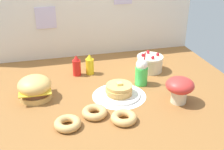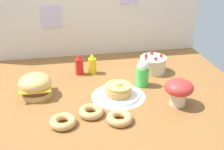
{
  "view_description": "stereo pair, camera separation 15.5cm",
  "coord_description": "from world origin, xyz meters",
  "px_view_note": "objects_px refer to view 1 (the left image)",
  "views": [
    {
      "loc": [
        -0.5,
        -2.08,
        1.23
      ],
      "look_at": [
        0.06,
        0.07,
        0.15
      ],
      "focal_mm": 46.18,
      "sensor_mm": 36.0,
      "label": 1
    },
    {
      "loc": [
        -0.35,
        -2.11,
        1.23
      ],
      "look_at": [
        0.06,
        0.07,
        0.15
      ],
      "focal_mm": 46.18,
      "sensor_mm": 36.0,
      "label": 2
    }
  ],
  "objects_px": {
    "burger": "(35,88)",
    "mushroom_stool": "(180,87)",
    "cream_soda_cup": "(141,72)",
    "pancake_stack": "(119,91)",
    "donut_chocolate": "(95,112)",
    "ketchup_bottle": "(77,66)",
    "donut_vanilla": "(124,118)",
    "mustard_bottle": "(90,65)",
    "layer_cake": "(150,63)",
    "donut_pink_glaze": "(68,123)"
  },
  "relations": [
    {
      "from": "layer_cake",
      "to": "donut_vanilla",
      "type": "distance_m",
      "value": 0.93
    },
    {
      "from": "burger",
      "to": "donut_vanilla",
      "type": "distance_m",
      "value": 0.8
    },
    {
      "from": "burger",
      "to": "mushroom_stool",
      "type": "height_order",
      "value": "mushroom_stool"
    },
    {
      "from": "ketchup_bottle",
      "to": "donut_chocolate",
      "type": "height_order",
      "value": "ketchup_bottle"
    },
    {
      "from": "ketchup_bottle",
      "to": "donut_chocolate",
      "type": "bearing_deg",
      "value": -87.93
    },
    {
      "from": "burger",
      "to": "mustard_bottle",
      "type": "height_order",
      "value": "mustard_bottle"
    },
    {
      "from": "pancake_stack",
      "to": "donut_chocolate",
      "type": "height_order",
      "value": "pancake_stack"
    },
    {
      "from": "mustard_bottle",
      "to": "donut_vanilla",
      "type": "bearing_deg",
      "value": -83.92
    },
    {
      "from": "pancake_stack",
      "to": "layer_cake",
      "type": "bearing_deg",
      "value": 43.73
    },
    {
      "from": "burger",
      "to": "mustard_bottle",
      "type": "bearing_deg",
      "value": 33.8
    },
    {
      "from": "pancake_stack",
      "to": "donut_vanilla",
      "type": "height_order",
      "value": "pancake_stack"
    },
    {
      "from": "pancake_stack",
      "to": "layer_cake",
      "type": "distance_m",
      "value": 0.6
    },
    {
      "from": "donut_vanilla",
      "to": "cream_soda_cup",
      "type": "bearing_deg",
      "value": 58.61
    },
    {
      "from": "mushroom_stool",
      "to": "ketchup_bottle",
      "type": "bearing_deg",
      "value": 135.62
    },
    {
      "from": "pancake_stack",
      "to": "ketchup_bottle",
      "type": "distance_m",
      "value": 0.57
    },
    {
      "from": "pancake_stack",
      "to": "mushroom_stool",
      "type": "bearing_deg",
      "value": -26.23
    },
    {
      "from": "donut_vanilla",
      "to": "layer_cake",
      "type": "bearing_deg",
      "value": 57.31
    },
    {
      "from": "layer_cake",
      "to": "cream_soda_cup",
      "type": "distance_m",
      "value": 0.32
    },
    {
      "from": "layer_cake",
      "to": "donut_pink_glaze",
      "type": "bearing_deg",
      "value": -140.39
    },
    {
      "from": "pancake_stack",
      "to": "layer_cake",
      "type": "height_order",
      "value": "layer_cake"
    },
    {
      "from": "mushroom_stool",
      "to": "layer_cake",
      "type": "bearing_deg",
      "value": 90.53
    },
    {
      "from": "layer_cake",
      "to": "donut_chocolate",
      "type": "xyz_separation_m",
      "value": [
        -0.7,
        -0.66,
        -0.05
      ]
    },
    {
      "from": "mustard_bottle",
      "to": "donut_chocolate",
      "type": "xyz_separation_m",
      "value": [
        -0.1,
        -0.74,
        -0.07
      ]
    },
    {
      "from": "burger",
      "to": "mushroom_stool",
      "type": "xyz_separation_m",
      "value": [
        1.13,
        -0.36,
        0.04
      ]
    },
    {
      "from": "burger",
      "to": "layer_cake",
      "type": "relative_size",
      "value": 1.06
    },
    {
      "from": "cream_soda_cup",
      "to": "donut_vanilla",
      "type": "bearing_deg",
      "value": -121.39
    },
    {
      "from": "burger",
      "to": "mushroom_stool",
      "type": "relative_size",
      "value": 1.21
    },
    {
      "from": "cream_soda_cup",
      "to": "burger",
      "type": "bearing_deg",
      "value": -179.07
    },
    {
      "from": "donut_vanilla",
      "to": "donut_chocolate",
      "type": "bearing_deg",
      "value": 147.12
    },
    {
      "from": "pancake_stack",
      "to": "mustard_bottle",
      "type": "xyz_separation_m",
      "value": [
        -0.16,
        0.49,
        0.05
      ]
    },
    {
      "from": "pancake_stack",
      "to": "cream_soda_cup",
      "type": "bearing_deg",
      "value": 31.89
    },
    {
      "from": "mustard_bottle",
      "to": "burger",
      "type": "bearing_deg",
      "value": -146.2
    },
    {
      "from": "burger",
      "to": "donut_pink_glaze",
      "type": "distance_m",
      "value": 0.53
    },
    {
      "from": "pancake_stack",
      "to": "donut_vanilla",
      "type": "distance_m",
      "value": 0.37
    },
    {
      "from": "layer_cake",
      "to": "donut_chocolate",
      "type": "bearing_deg",
      "value": -136.56
    },
    {
      "from": "pancake_stack",
      "to": "mushroom_stool",
      "type": "xyz_separation_m",
      "value": [
        0.44,
        -0.22,
        0.09
      ]
    },
    {
      "from": "burger",
      "to": "donut_vanilla",
      "type": "bearing_deg",
      "value": -39.47
    },
    {
      "from": "ketchup_bottle",
      "to": "mushroom_stool",
      "type": "height_order",
      "value": "mushroom_stool"
    },
    {
      "from": "burger",
      "to": "donut_chocolate",
      "type": "height_order",
      "value": "burger"
    },
    {
      "from": "burger",
      "to": "donut_vanilla",
      "type": "height_order",
      "value": "burger"
    },
    {
      "from": "burger",
      "to": "mustard_bottle",
      "type": "distance_m",
      "value": 0.63
    },
    {
      "from": "pancake_stack",
      "to": "mushroom_stool",
      "type": "height_order",
      "value": "mushroom_stool"
    },
    {
      "from": "pancake_stack",
      "to": "cream_soda_cup",
      "type": "distance_m",
      "value": 0.31
    },
    {
      "from": "ketchup_bottle",
      "to": "donut_vanilla",
      "type": "bearing_deg",
      "value": -75.71
    },
    {
      "from": "burger",
      "to": "cream_soda_cup",
      "type": "xyz_separation_m",
      "value": [
        0.94,
        0.02,
        0.03
      ]
    },
    {
      "from": "burger",
      "to": "ketchup_bottle",
      "type": "xyz_separation_m",
      "value": [
        0.4,
        0.35,
        0.0
      ]
    },
    {
      "from": "burger",
      "to": "ketchup_bottle",
      "type": "bearing_deg",
      "value": 41.57
    },
    {
      "from": "pancake_stack",
      "to": "donut_pink_glaze",
      "type": "height_order",
      "value": "pancake_stack"
    },
    {
      "from": "layer_cake",
      "to": "donut_chocolate",
      "type": "height_order",
      "value": "layer_cake"
    },
    {
      "from": "cream_soda_cup",
      "to": "mushroom_stool",
      "type": "relative_size",
      "value": 1.36
    }
  ]
}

